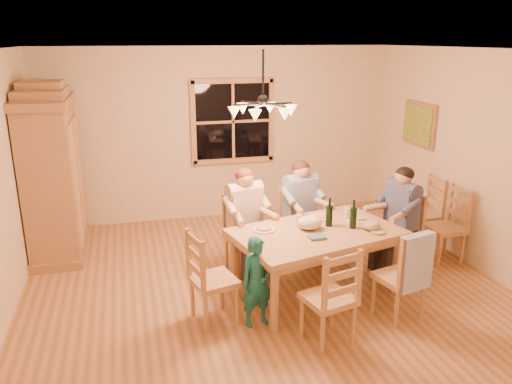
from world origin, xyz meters
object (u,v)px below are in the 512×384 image
object	(u,v)px
adult_plaid_man	(301,198)
dining_table	(316,239)
wine_bottle_a	(329,212)
chair_spare_back	(421,225)
chair_far_left	(245,249)
wine_bottle_b	(353,214)
armoire	(53,177)
child	(257,282)
chandelier	(263,109)
adult_slate_man	(401,206)
chair_near_left	(328,312)
chair_end_left	(214,294)
adult_woman	(245,208)
chair_end_right	(397,247)
chair_spare_front	(443,239)
chair_far_right	(300,237)
chair_near_right	(398,291)

from	to	relation	value
adult_plaid_man	dining_table	bearing A→B (deg)	67.62
wine_bottle_a	chair_spare_back	xyz separation A→B (m)	(1.74, 0.79, -0.62)
dining_table	adult_plaid_man	distance (m)	0.94
chair_far_left	wine_bottle_b	bearing A→B (deg)	131.03
armoire	child	bearing A→B (deg)	-49.11
chandelier	adult_slate_man	bearing A→B (deg)	-2.57
chair_far_left	dining_table	bearing A→B (deg)	117.90
chair_near_left	adult_plaid_man	world-z (taller)	adult_plaid_man
armoire	dining_table	bearing A→B (deg)	-33.88
chandelier	chair_far_left	xyz separation A→B (m)	(-0.12, 0.35, -1.77)
chair_end_left	wine_bottle_a	world-z (taller)	wine_bottle_a
armoire	wine_bottle_b	distance (m)	3.92
armoire	wine_bottle_b	bearing A→B (deg)	-30.80
chandelier	adult_woman	bearing A→B (deg)	109.28
chair_end_right	wine_bottle_b	distance (m)	1.06
chair_spare_front	chandelier	bearing A→B (deg)	89.63
dining_table	chair_spare_front	xyz separation A→B (m)	(1.93, 0.37, -0.36)
chair_far_right	chair_near_left	size ratio (longest dim) A/B	1.00
chandelier	wine_bottle_a	distance (m)	1.38
chair_end_right	adult_woman	bearing A→B (deg)	63.43
dining_table	chair_near_left	bearing A→B (deg)	-104.22
chair_near_left	chair_spare_back	world-z (taller)	same
chair_far_right	adult_slate_man	bearing A→B (deg)	136.64
chair_near_right	chair_spare_front	distance (m)	1.69
armoire	chair_end_right	world-z (taller)	armoire
chair_far_right	chair_near_right	size ratio (longest dim) A/B	1.00
dining_table	chair_near_left	distance (m)	1.03
chandelier	adult_plaid_man	world-z (taller)	chandelier
chandelier	adult_plaid_man	bearing A→B (deg)	39.21
wine_bottle_b	adult_slate_man	bearing A→B (deg)	22.33
dining_table	chair_end_right	world-z (taller)	chair_end_right
chair_end_left	wine_bottle_a	xyz separation A→B (m)	(1.41, 0.40, 0.62)
chair_far_left	chair_end_left	distance (m)	1.17
chair_far_left	child	xyz separation A→B (m)	(-0.17, -1.21, 0.17)
chair_far_right	child	bearing A→B (deg)	42.08
chair_end_right	chair_near_left	bearing A→B (deg)	116.57
chair_end_left	adult_woman	xyz separation A→B (m)	(0.58, 1.02, 0.54)
adult_slate_man	chair_near_right	bearing A→B (deg)	136.74
chair_far_right	chair_near_right	xyz separation A→B (m)	(0.50, -1.64, 0.00)
adult_slate_man	chair_end_right	bearing A→B (deg)	166.32
dining_table	child	xyz separation A→B (m)	(-0.81, -0.48, -0.18)
chair_near_left	chair_end_right	bearing A→B (deg)	26.57
adult_slate_man	chair_spare_front	world-z (taller)	adult_slate_man
adult_plaid_man	chair_spare_front	size ratio (longest dim) A/B	0.88
armoire	chair_spare_back	size ratio (longest dim) A/B	2.32
chair_near_left	chair_spare_front	xyz separation A→B (m)	(2.17, 1.31, 0.00)
chair_far_right	wine_bottle_b	world-z (taller)	wine_bottle_b
chair_near_right	child	bearing A→B (deg)	156.98
dining_table	adult_plaid_man	bearing A→B (deg)	81.30
armoire	chair_near_left	size ratio (longest dim) A/B	2.32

